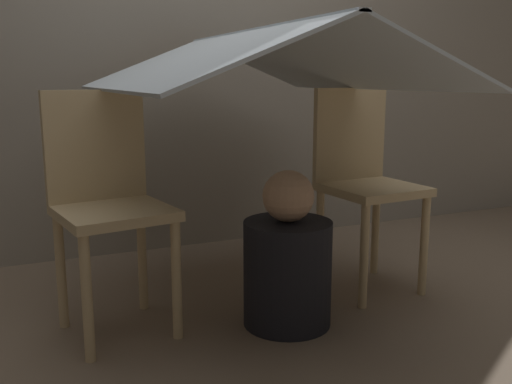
% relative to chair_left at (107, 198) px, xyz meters
% --- Properties ---
extents(ground_plane, '(8.80, 8.80, 0.00)m').
position_rel_chair_left_xyz_m(ground_plane, '(0.57, -0.24, -0.50)').
color(ground_plane, '#7A6651').
extents(wall_back, '(7.00, 0.05, 2.50)m').
position_rel_chair_left_xyz_m(wall_back, '(0.57, 0.95, 0.75)').
color(wall_back, gray).
rests_on(wall_back, ground_plane).
extents(chair_left, '(0.44, 0.44, 0.89)m').
position_rel_chair_left_xyz_m(chair_left, '(0.00, 0.00, 0.00)').
color(chair_left, '#D1B27F').
rests_on(chair_left, ground_plane).
extents(chair_right, '(0.41, 0.41, 0.89)m').
position_rel_chair_left_xyz_m(chair_right, '(1.12, 0.00, 0.00)').
color(chair_right, '#D1B27F').
rests_on(chair_right, ground_plane).
extents(sheet_canopy, '(1.12, 1.44, 0.23)m').
position_rel_chair_left_xyz_m(sheet_canopy, '(0.57, -0.07, 0.50)').
color(sheet_canopy, silver).
extents(person_front, '(0.34, 0.34, 0.60)m').
position_rel_chair_left_xyz_m(person_front, '(0.62, -0.25, -0.26)').
color(person_front, black).
rests_on(person_front, ground_plane).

